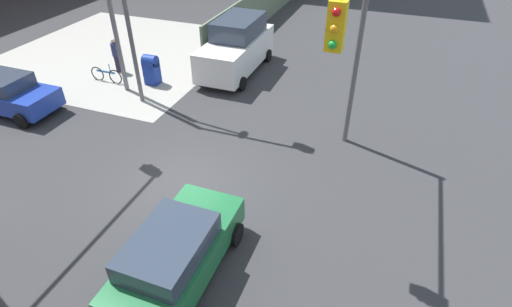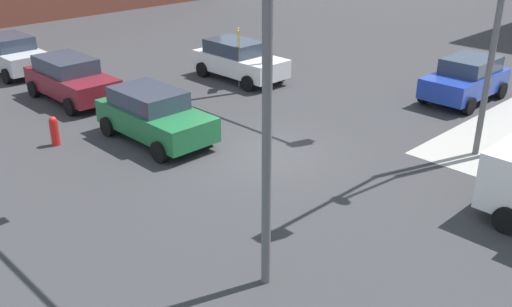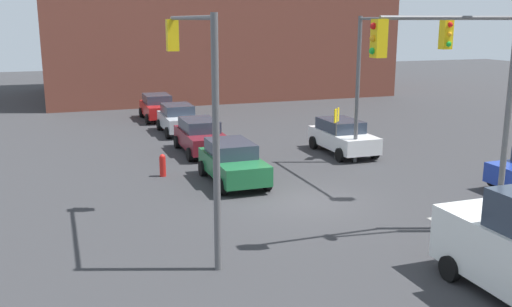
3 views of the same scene
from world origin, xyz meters
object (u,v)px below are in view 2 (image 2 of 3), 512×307
at_px(fire_hydrant, 54,130).
at_px(coupe_maroon, 71,79).
at_px(traffic_signal_se_corner, 191,35).
at_px(coupe_blue, 466,79).
at_px(sedan_silver, 12,54).
at_px(bicycle_at_crosswalk, 251,64).
at_px(hatchback_green, 154,115).
at_px(sedan_white, 239,60).
at_px(traffic_signal_ne_corner, 469,6).

height_order(fire_hydrant, coupe_maroon, coupe_maroon).
distance_m(traffic_signal_se_corner, coupe_blue, 14.03).
relative_size(traffic_signal_se_corner, fire_hydrant, 6.91).
bearing_deg(sedan_silver, coupe_maroon, -0.11).
bearing_deg(sedan_silver, bicycle_at_crosswalk, 46.93).
bearing_deg(bicycle_at_crosswalk, traffic_signal_se_corner, -48.64).
distance_m(traffic_signal_se_corner, sedan_silver, 17.06).
distance_m(hatchback_green, sedan_white, 7.22).
distance_m(hatchback_green, coupe_blue, 11.82).
distance_m(fire_hydrant, hatchback_green, 3.09).
relative_size(traffic_signal_ne_corner, sedan_white, 1.55).
bearing_deg(hatchback_green, sedan_silver, 179.56).
xyz_separation_m(coupe_blue, sedan_silver, (-15.75, -10.64, 0.00)).
distance_m(sedan_silver, bicycle_at_crosswalk, 10.48).
xyz_separation_m(sedan_white, sedan_silver, (-7.66, -6.44, -0.00)).
distance_m(traffic_signal_se_corner, sedan_white, 13.30).
bearing_deg(hatchback_green, coupe_maroon, 179.25).
distance_m(traffic_signal_ne_corner, bicycle_at_crosswalk, 12.53).
xyz_separation_m(traffic_signal_se_corner, coupe_blue, (-0.64, 13.49, -3.79)).
bearing_deg(coupe_maroon, sedan_white, 69.61).
xyz_separation_m(traffic_signal_se_corner, sedan_silver, (-16.39, 2.85, -3.79)).
distance_m(coupe_blue, sedan_silver, 19.01).
height_order(hatchback_green, bicycle_at_crosswalk, hatchback_green).
relative_size(traffic_signal_ne_corner, fire_hydrant, 6.91).
bearing_deg(sedan_white, traffic_signal_se_corner, -46.80).
distance_m(traffic_signal_se_corner, bicycle_at_crosswalk, 14.63).
bearing_deg(traffic_signal_se_corner, traffic_signal_ne_corner, 73.94).
height_order(coupe_blue, bicycle_at_crosswalk, coupe_blue).
height_order(traffic_signal_ne_corner, hatchback_green, traffic_signal_ne_corner).
height_order(traffic_signal_ne_corner, sedan_white, traffic_signal_ne_corner).
xyz_separation_m(coupe_maroon, bicycle_at_crosswalk, (1.88, 7.66, -0.50)).
bearing_deg(traffic_signal_ne_corner, bicycle_at_crosswalk, 163.53).
xyz_separation_m(traffic_signal_ne_corner, sedan_silver, (-18.45, -4.31, -3.75)).
bearing_deg(bicycle_at_crosswalk, sedan_silver, -133.07).
height_order(coupe_maroon, bicycle_at_crosswalk, coupe_maroon).
relative_size(fire_hydrant, coupe_maroon, 0.22).
distance_m(sedan_white, coupe_maroon, 6.88).
bearing_deg(hatchback_green, traffic_signal_se_corner, -26.23).
xyz_separation_m(sedan_white, coupe_maroon, (-2.40, -6.45, 0.00)).
height_order(traffic_signal_ne_corner, bicycle_at_crosswalk, traffic_signal_ne_corner).
xyz_separation_m(traffic_signal_ne_corner, bicycle_at_crosswalk, (-11.30, 3.34, -4.25)).
bearing_deg(coupe_maroon, bicycle_at_crosswalk, 76.20).
bearing_deg(sedan_silver, hatchback_green, -0.44).
xyz_separation_m(traffic_signal_se_corner, hatchback_green, (-5.62, 2.77, -3.78)).
bearing_deg(coupe_maroon, sedan_silver, 179.89).
bearing_deg(sedan_white, coupe_blue, 27.44).
relative_size(traffic_signal_se_corner, hatchback_green, 1.56).
bearing_deg(fire_hydrant, traffic_signal_se_corner, -2.31).
xyz_separation_m(sedan_white, bicycle_at_crosswalk, (-0.52, 1.21, -0.50)).
relative_size(fire_hydrant, coupe_blue, 0.25).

